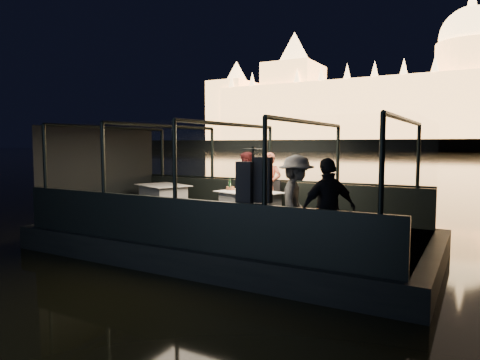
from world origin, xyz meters
The scene contains 29 objects.
river_water centered at (0.00, 80.00, 0.00)m, with size 500.00×500.00×0.00m, color black.
boat_hull centered at (0.00, 0.00, 0.00)m, with size 8.60×4.40×1.00m, color black.
boat_deck centered at (0.00, 0.00, 0.48)m, with size 8.00×4.00×0.04m, color black.
gunwale_port centered at (0.00, 2.00, 0.95)m, with size 8.00×0.08×0.90m, color black.
gunwale_starboard centered at (0.00, -2.00, 0.95)m, with size 8.00×0.08×0.90m, color black.
cabin_glass_port centered at (0.00, 2.00, 2.10)m, with size 8.00×0.02×1.40m, color #99B2B2, non-canonical shape.
cabin_glass_starboard centered at (0.00, -2.00, 2.10)m, with size 8.00×0.02×1.40m, color #99B2B2, non-canonical shape.
cabin_roof_glass centered at (0.00, 0.00, 2.80)m, with size 8.00×4.00×0.02m, color #99B2B2, non-canonical shape.
end_wall_fore centered at (-4.00, 0.00, 1.65)m, with size 0.02×4.00×2.30m, color black, non-canonical shape.
end_wall_aft centered at (4.00, 0.00, 1.65)m, with size 0.02×4.00×2.30m, color black, non-canonical shape.
canopy_ribs centered at (0.00, 0.00, 1.65)m, with size 8.00×4.00×2.30m, color black, non-canonical shape.
embankment centered at (0.00, 210.00, 1.00)m, with size 400.00×140.00×6.00m, color #423D33.
parliament_building centered at (0.00, 175.00, 29.00)m, with size 220.00×32.00×60.00m, color #F2D18C, non-canonical shape.
dining_table_central centered at (0.13, 0.63, 0.89)m, with size 1.45×1.05×0.77m, color silver.
dining_table_aft centered at (-2.75, 0.99, 0.89)m, with size 1.44×1.04×0.77m, color silver.
chair_port_left centered at (-0.18, 1.48, 0.95)m, with size 0.43×0.43×0.93m, color black.
chair_port_right centered at (0.29, 1.36, 0.95)m, with size 0.45×0.45×0.96m, color black.
coat_stand centered at (1.46, -1.75, 1.40)m, with size 0.51×0.41×1.83m, color black, non-canonical shape.
person_woman_coral centered at (0.18, 1.60, 1.25)m, with size 0.60×0.40×1.67m, color #F07857.
person_man_maroon centered at (-0.39, 1.53, 1.25)m, with size 0.80×0.62×1.67m, color #421214.
passenger_stripe centered at (1.93, -0.99, 1.35)m, with size 1.09×0.61×1.69m, color silver.
passenger_dark centered at (2.73, -1.63, 1.35)m, with size 0.98×0.41×1.66m, color black.
wine_bottle centered at (-0.45, 0.70, 1.42)m, with size 0.06×0.06×0.30m, color #12321A.
bread_basket centered at (-0.47, 0.76, 1.31)m, with size 0.20×0.20×0.08m, color brown.
amber_candle centered at (0.01, 0.80, 1.31)m, with size 0.06×0.06×0.08m, color orange.
plate_near centered at (0.39, 0.59, 1.27)m, with size 0.21×0.21×0.01m, color silver.
plate_far centered at (-0.39, 0.95, 1.27)m, with size 0.24×0.24×0.01m, color white.
wine_glass_white centered at (-0.47, 0.70, 1.36)m, with size 0.06×0.06×0.18m, color silver, non-canonical shape.
wine_glass_red centered at (0.24, 1.05, 1.36)m, with size 0.06×0.06×0.19m, color white, non-canonical shape.
Camera 1 is at (4.78, -8.11, 2.37)m, focal length 32.00 mm.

